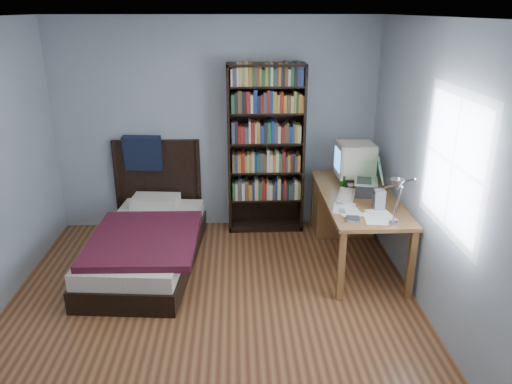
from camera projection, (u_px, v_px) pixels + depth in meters
room at (211, 185)px, 3.93m from camera, size 4.20×4.24×2.50m
desk at (347, 205)px, 5.78m from camera, size 0.75×1.74×0.73m
crt_monitor at (354, 160)px, 5.51m from camera, size 0.40×0.38×0.45m
laptop at (367, 185)px, 5.18m from camera, size 0.37×0.35×0.38m
desk_lamp at (397, 189)px, 3.98m from camera, size 0.23×0.50×0.59m
keyboard at (346, 196)px, 5.15m from camera, size 0.28×0.45×0.04m
speaker at (379, 200)px, 4.80m from camera, size 0.10×0.10×0.20m
soda_can at (343, 181)px, 5.43m from camera, size 0.07×0.07×0.13m
mouse at (350, 184)px, 5.46m from camera, size 0.07×0.12×0.04m
phone_silver at (340, 203)px, 4.96m from camera, size 0.06×0.11×0.02m
phone_grey at (342, 211)px, 4.76m from camera, size 0.05×0.09×0.02m
external_drive at (353, 219)px, 4.57m from camera, size 0.14×0.14×0.03m
bookshelf at (266, 150)px, 5.86m from camera, size 0.90×0.30×1.99m
bed at (148, 238)px, 5.31m from camera, size 1.15×2.10×1.16m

